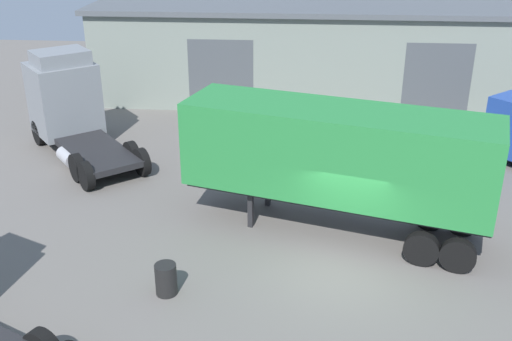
% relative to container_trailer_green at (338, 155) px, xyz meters
% --- Properties ---
extents(ground_plane, '(60.00, 60.00, 0.00)m').
position_rel_container_trailer_green_xyz_m(ground_plane, '(0.07, -2.42, -2.55)').
color(ground_plane, slate).
extents(warehouse_building, '(24.19, 7.04, 4.90)m').
position_rel_container_trailer_green_xyz_m(warehouse_building, '(0.07, 14.85, -0.09)').
color(warehouse_building, gray).
rests_on(warehouse_building, ground_plane).
extents(container_trailer_green, '(9.69, 5.08, 4.00)m').
position_rel_container_trailer_green_xyz_m(container_trailer_green, '(0.00, 0.00, 0.00)').
color(container_trailer_green, '#28843D').
rests_on(container_trailer_green, ground_plane).
extents(tractor_unit_grey, '(6.20, 6.72, 4.09)m').
position_rel_container_trailer_green_xyz_m(tractor_unit_grey, '(-10.82, 6.29, -0.63)').
color(tractor_unit_grey, gray).
rests_on(tractor_unit_grey, ground_plane).
extents(oil_drum, '(0.58, 0.58, 0.88)m').
position_rel_container_trailer_green_xyz_m(oil_drum, '(-4.59, -3.83, -2.11)').
color(oil_drum, black).
rests_on(oil_drum, ground_plane).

